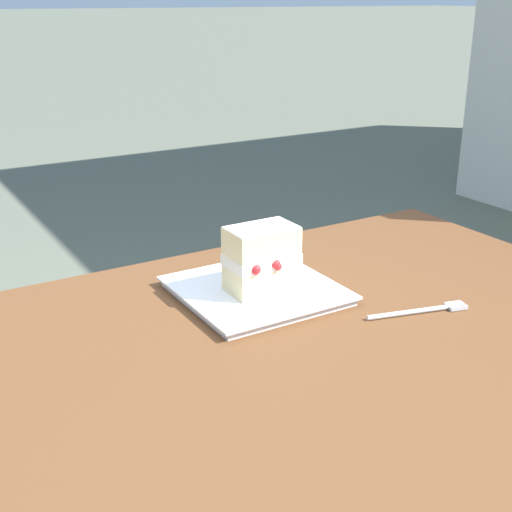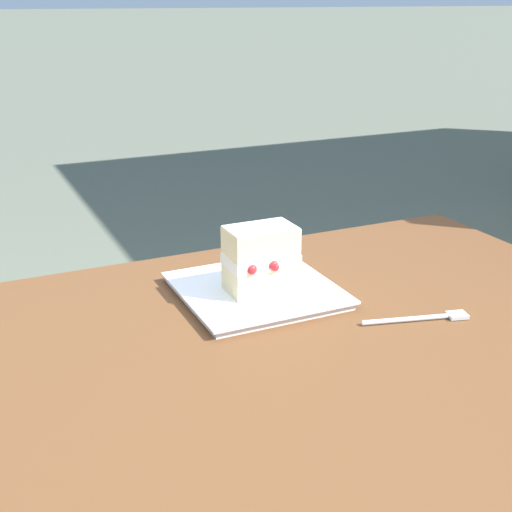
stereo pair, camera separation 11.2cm
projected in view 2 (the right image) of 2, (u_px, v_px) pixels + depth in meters
name	position (u px, v px, depth m)	size (l,w,h in m)	color
patio_table	(148.00, 438.00, 0.93)	(1.64, 0.84, 0.74)	brown
dessert_plate	(256.00, 291.00, 1.14)	(0.25, 0.25, 0.02)	white
cake_slice	(261.00, 259.00, 1.10)	(0.11, 0.08, 0.11)	beige
dessert_fork	(422.00, 318.00, 1.05)	(0.17, 0.06, 0.01)	silver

